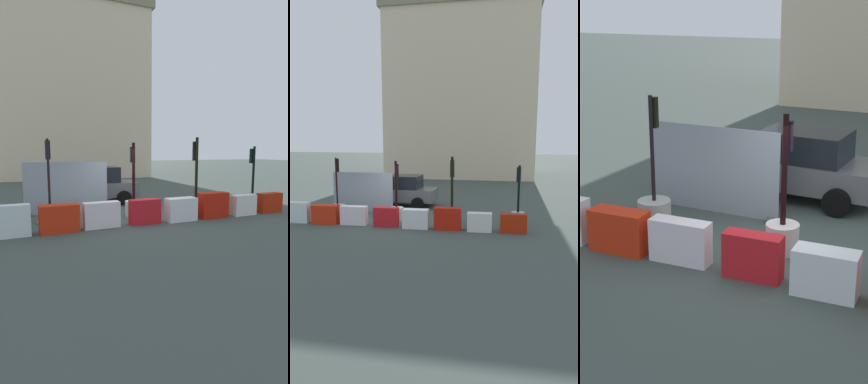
% 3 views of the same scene
% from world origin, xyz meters
% --- Properties ---
extents(ground_plane, '(120.00, 120.00, 0.00)m').
position_xyz_m(ground_plane, '(0.00, 0.00, 0.00)').
color(ground_plane, '#3F4B45').
extents(traffic_light_1, '(0.91, 0.91, 2.83)m').
position_xyz_m(traffic_light_1, '(-2.87, 0.30, 0.41)').
color(traffic_light_1, '#ACB0A4').
rests_on(traffic_light_1, ground_plane).
extents(traffic_light_2, '(0.65, 0.65, 2.72)m').
position_xyz_m(traffic_light_2, '(0.11, 0.17, 0.53)').
color(traffic_light_2, silver).
rests_on(traffic_light_2, ground_plane).
extents(traffic_light_3, '(0.84, 0.84, 2.95)m').
position_xyz_m(traffic_light_3, '(2.71, 0.06, 0.56)').
color(traffic_light_3, beige).
rests_on(traffic_light_3, ground_plane).
extents(traffic_light_4, '(0.76, 0.76, 2.61)m').
position_xyz_m(traffic_light_4, '(5.58, 0.10, 0.49)').
color(traffic_light_4, '#ADB6AF').
rests_on(traffic_light_4, ground_plane).
extents(construction_barrier_1, '(1.08, 0.43, 0.92)m').
position_xyz_m(construction_barrier_1, '(-4.07, -1.19, 0.46)').
color(construction_barrier_1, silver).
rests_on(construction_barrier_1, ground_plane).
extents(construction_barrier_2, '(1.17, 0.53, 0.84)m').
position_xyz_m(construction_barrier_2, '(-2.74, -1.17, 0.42)').
color(construction_barrier_2, red).
rests_on(construction_barrier_2, ground_plane).
extents(construction_barrier_3, '(1.17, 0.43, 0.82)m').
position_xyz_m(construction_barrier_3, '(-1.43, -1.09, 0.41)').
color(construction_barrier_3, white).
rests_on(construction_barrier_3, ground_plane).
extents(construction_barrier_4, '(1.07, 0.42, 0.83)m').
position_xyz_m(construction_barrier_4, '(0.04, -1.12, 0.41)').
color(construction_barrier_4, red).
rests_on(construction_barrier_4, ground_plane).
extents(construction_barrier_5, '(1.10, 0.52, 0.81)m').
position_xyz_m(construction_barrier_5, '(1.37, -1.18, 0.40)').
color(construction_barrier_5, silver).
rests_on(construction_barrier_5, ground_plane).
extents(construction_barrier_6, '(1.13, 0.47, 0.92)m').
position_xyz_m(construction_barrier_6, '(2.71, -1.15, 0.46)').
color(construction_barrier_6, red).
rests_on(construction_barrier_6, ground_plane).
extents(construction_barrier_7, '(1.00, 0.46, 0.77)m').
position_xyz_m(construction_barrier_7, '(4.03, -1.19, 0.38)').
color(construction_barrier_7, silver).
rests_on(construction_barrier_7, ground_plane).
extents(construction_barrier_8, '(1.05, 0.42, 0.77)m').
position_xyz_m(construction_barrier_8, '(5.38, -1.13, 0.38)').
color(construction_barrier_8, '#AD230B').
rests_on(construction_barrier_8, ground_plane).
extents(car_grey_saloon, '(4.06, 2.18, 1.69)m').
position_xyz_m(car_grey_saloon, '(-0.64, 3.49, 0.84)').
color(car_grey_saloon, '#5F6062').
rests_on(car_grey_saloon, ground_plane).
extents(building_main_facade, '(13.71, 9.09, 15.33)m').
position_xyz_m(building_main_facade, '(0.82, 19.88, 7.69)').
color(building_main_facade, beige).
rests_on(building_main_facade, ground_plane).
extents(site_fence_panel, '(3.18, 0.50, 2.00)m').
position_xyz_m(site_fence_panel, '(-2.11, 1.62, 0.94)').
color(site_fence_panel, '#8F9CA7').
rests_on(site_fence_panel, ground_plane).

